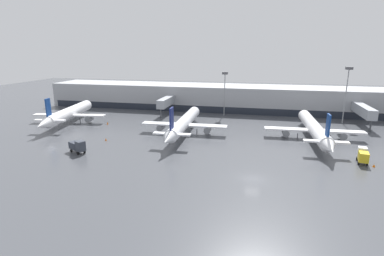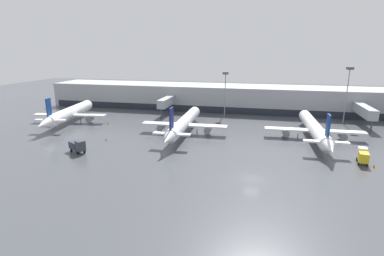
{
  "view_description": "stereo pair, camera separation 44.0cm",
  "coord_description": "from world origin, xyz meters",
  "px_view_note": "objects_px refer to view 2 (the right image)",
  "views": [
    {
      "loc": [
        0.32,
        -49.85,
        22.11
      ],
      "look_at": [
        -15.64,
        20.81,
        3.0
      ],
      "focal_mm": 28.0,
      "sensor_mm": 36.0,
      "label": 1
    },
    {
      "loc": [
        0.75,
        -49.75,
        22.11
      ],
      "look_at": [
        -15.64,
        20.81,
        3.0
      ],
      "focal_mm": 28.0,
      "sensor_mm": 36.0,
      "label": 2
    }
  ],
  "objects_px": {
    "parked_jet_0": "(184,123)",
    "traffic_cone_1": "(106,139)",
    "parked_jet_1": "(314,128)",
    "apron_light_mast_0": "(225,80)",
    "service_truck_0": "(363,156)",
    "service_truck_1": "(78,146)",
    "apron_light_mast_1": "(349,79)",
    "parked_jet_2": "(70,113)",
    "traffic_cone_0": "(108,123)",
    "traffic_cone_3": "(374,166)"
  },
  "relations": [
    {
      "from": "traffic_cone_1",
      "to": "parked_jet_2",
      "type": "bearing_deg",
      "value": 143.78
    },
    {
      "from": "service_truck_0",
      "to": "apron_light_mast_1",
      "type": "relative_size",
      "value": 0.26
    },
    {
      "from": "traffic_cone_3",
      "to": "traffic_cone_1",
      "type": "bearing_deg",
      "value": 175.84
    },
    {
      "from": "parked_jet_1",
      "to": "service_truck_0",
      "type": "relative_size",
      "value": 8.56
    },
    {
      "from": "apron_light_mast_0",
      "to": "parked_jet_0",
      "type": "bearing_deg",
      "value": -107.01
    },
    {
      "from": "service_truck_0",
      "to": "parked_jet_0",
      "type": "bearing_deg",
      "value": 81.35
    },
    {
      "from": "parked_jet_2",
      "to": "traffic_cone_1",
      "type": "bearing_deg",
      "value": -135.36
    },
    {
      "from": "service_truck_1",
      "to": "traffic_cone_0",
      "type": "bearing_deg",
      "value": 131.52
    },
    {
      "from": "parked_jet_0",
      "to": "parked_jet_1",
      "type": "xyz_separation_m",
      "value": [
        33.31,
        2.78,
        -0.24
      ]
    },
    {
      "from": "service_truck_0",
      "to": "apron_light_mast_0",
      "type": "bearing_deg",
      "value": 49.44
    },
    {
      "from": "parked_jet_1",
      "to": "parked_jet_2",
      "type": "distance_m",
      "value": 70.92
    },
    {
      "from": "parked_jet_1",
      "to": "traffic_cone_1",
      "type": "xyz_separation_m",
      "value": [
        -50.74,
        -13.36,
        -2.37
      ]
    },
    {
      "from": "traffic_cone_0",
      "to": "parked_jet_2",
      "type": "bearing_deg",
      "value": -177.08
    },
    {
      "from": "traffic_cone_1",
      "to": "apron_light_mast_1",
      "type": "height_order",
      "value": "apron_light_mast_1"
    },
    {
      "from": "parked_jet_1",
      "to": "service_truck_1",
      "type": "relative_size",
      "value": 7.98
    },
    {
      "from": "parked_jet_0",
      "to": "service_truck_0",
      "type": "height_order",
      "value": "parked_jet_0"
    },
    {
      "from": "service_truck_1",
      "to": "apron_light_mast_0",
      "type": "distance_m",
      "value": 53.87
    },
    {
      "from": "parked_jet_0",
      "to": "apron_light_mast_0",
      "type": "height_order",
      "value": "apron_light_mast_0"
    },
    {
      "from": "parked_jet_1",
      "to": "parked_jet_2",
      "type": "relative_size",
      "value": 1.09
    },
    {
      "from": "service_truck_0",
      "to": "apron_light_mast_0",
      "type": "distance_m",
      "value": 51.35
    },
    {
      "from": "service_truck_1",
      "to": "traffic_cone_3",
      "type": "xyz_separation_m",
      "value": [
        60.78,
        5.24,
        -1.29
      ]
    },
    {
      "from": "parked_jet_0",
      "to": "apron_light_mast_1",
      "type": "bearing_deg",
      "value": -64.74
    },
    {
      "from": "service_truck_1",
      "to": "traffic_cone_1",
      "type": "height_order",
      "value": "service_truck_1"
    },
    {
      "from": "parked_jet_2",
      "to": "service_truck_0",
      "type": "distance_m",
      "value": 79.64
    },
    {
      "from": "traffic_cone_0",
      "to": "traffic_cone_1",
      "type": "height_order",
      "value": "traffic_cone_1"
    },
    {
      "from": "parked_jet_0",
      "to": "traffic_cone_1",
      "type": "xyz_separation_m",
      "value": [
        -17.43,
        -10.58,
        -2.61
      ]
    },
    {
      "from": "parked_jet_1",
      "to": "traffic_cone_1",
      "type": "bearing_deg",
      "value": 103.04
    },
    {
      "from": "parked_jet_1",
      "to": "apron_light_mast_1",
      "type": "xyz_separation_m",
      "value": [
        11.52,
        19.71,
        10.84
      ]
    },
    {
      "from": "parked_jet_1",
      "to": "apron_light_mast_0",
      "type": "relative_size",
      "value": 2.57
    },
    {
      "from": "traffic_cone_3",
      "to": "parked_jet_2",
      "type": "bearing_deg",
      "value": 166.49
    },
    {
      "from": "traffic_cone_1",
      "to": "parked_jet_0",
      "type": "bearing_deg",
      "value": 31.25
    },
    {
      "from": "service_truck_1",
      "to": "traffic_cone_0",
      "type": "relative_size",
      "value": 6.48
    },
    {
      "from": "traffic_cone_0",
      "to": "traffic_cone_3",
      "type": "height_order",
      "value": "traffic_cone_0"
    },
    {
      "from": "parked_jet_0",
      "to": "traffic_cone_0",
      "type": "bearing_deg",
      "value": 77.78
    },
    {
      "from": "parked_jet_2",
      "to": "traffic_cone_0",
      "type": "distance_m",
      "value": 12.7
    },
    {
      "from": "service_truck_0",
      "to": "service_truck_1",
      "type": "xyz_separation_m",
      "value": [
        -59.15,
        -7.05,
        -0.08
      ]
    },
    {
      "from": "traffic_cone_1",
      "to": "traffic_cone_0",
      "type": "bearing_deg",
      "value": 116.74
    },
    {
      "from": "parked_jet_2",
      "to": "traffic_cone_0",
      "type": "relative_size",
      "value": 47.36
    },
    {
      "from": "parked_jet_0",
      "to": "service_truck_0",
      "type": "xyz_separation_m",
      "value": [
        40.14,
        -13.07,
        -1.33
      ]
    },
    {
      "from": "traffic_cone_1",
      "to": "traffic_cone_3",
      "type": "bearing_deg",
      "value": -4.16
    },
    {
      "from": "parked_jet_0",
      "to": "traffic_cone_1",
      "type": "relative_size",
      "value": 48.84
    },
    {
      "from": "traffic_cone_3",
      "to": "apron_light_mast_1",
      "type": "xyz_separation_m",
      "value": [
        3.06,
        37.38,
        13.3
      ]
    },
    {
      "from": "traffic_cone_3",
      "to": "apron_light_mast_0",
      "type": "relative_size",
      "value": 0.04
    },
    {
      "from": "parked_jet_1",
      "to": "parked_jet_0",
      "type": "bearing_deg",
      "value": 93.07
    },
    {
      "from": "apron_light_mast_1",
      "to": "traffic_cone_1",
      "type": "bearing_deg",
      "value": -152.02
    },
    {
      "from": "service_truck_0",
      "to": "traffic_cone_1",
      "type": "relative_size",
      "value": 5.91
    },
    {
      "from": "parked_jet_2",
      "to": "service_truck_1",
      "type": "distance_m",
      "value": 30.64
    },
    {
      "from": "parked_jet_1",
      "to": "apron_light_mast_1",
      "type": "relative_size",
      "value": 2.23
    },
    {
      "from": "service_truck_0",
      "to": "traffic_cone_3",
      "type": "distance_m",
      "value": 2.79
    },
    {
      "from": "parked_jet_1",
      "to": "traffic_cone_1",
      "type": "relative_size",
      "value": 50.55
    }
  ]
}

